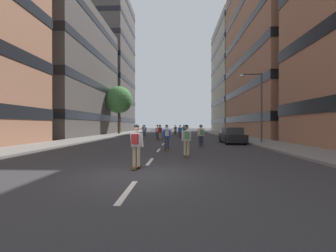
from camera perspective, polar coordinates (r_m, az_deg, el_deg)
The scene contains 25 objects.
ground_plane at distance 35.87m, azimuth 0.26°, elevation -2.54°, with size 166.48×166.48×0.00m, color #333335.
sidewalk_left at distance 40.80m, azimuth -13.17°, elevation -2.11°, with size 3.74×76.30×0.14m, color gray.
sidewalk_right at distance 40.17m, azimuth 14.27°, elevation -2.15°, with size 3.74×76.30×0.14m, color gray.
lane_markings at distance 36.13m, azimuth 0.27°, elevation -2.52°, with size 0.16×62.20×0.01m.
building_left_mid at distance 43.81m, azimuth -27.44°, elevation 11.26°, with size 17.26×23.21×20.09m.
building_left_far at distance 65.81m, azimuth -17.18°, elevation 14.15°, with size 17.26×17.87×34.94m.
building_right_mid at distance 43.46m, azimuth 29.04°, elevation 16.36°, with size 17.26×23.47×27.48m.
building_right_far at distance 64.23m, azimuth 19.66°, elevation 11.22°, with size 17.26×19.91×27.79m.
parked_car_near at distance 22.91m, azimuth 15.51°, elevation -2.39°, with size 1.82×4.40×1.52m.
street_tree_near at distance 44.21m, azimuth -12.02°, elevation 6.33°, with size 5.01×5.01×8.81m.
streetlamp_right at distance 23.48m, azimuth 21.19°, elevation 6.06°, with size 2.13×0.30×6.50m.
skater_0 at distance 26.68m, azimuth -2.62°, elevation -1.33°, with size 0.56×0.92×1.78m.
skater_1 at distance 22.05m, azimuth 7.99°, elevation -1.67°, with size 0.54×0.91×1.78m.
skater_2 at distance 46.33m, azimuth -6.12°, elevation -0.65°, with size 0.54×0.91×1.78m.
skater_3 at distance 45.35m, azimuth 3.84°, elevation -0.67°, with size 0.54×0.91×1.78m.
skater_4 at distance 12.85m, azimuth 4.61°, elevation -3.06°, with size 0.54×0.91×1.78m.
skater_5 at distance 9.37m, azimuth -7.82°, elevation -4.30°, with size 0.56×0.92×1.78m.
skater_6 at distance 38.08m, azimuth 4.10°, elevation -0.85°, with size 0.56×0.92×1.78m.
skater_7 at distance 28.22m, azimuth -1.95°, elevation -1.24°, with size 0.55×0.92×1.78m.
skater_8 at distance 41.42m, azimuth 1.84°, elevation -0.76°, with size 0.57×0.92×1.78m.
skater_9 at distance 30.95m, azimuth 2.97°, elevation -1.17°, with size 0.53×0.90×1.78m.
skater_10 at distance 33.75m, azimuth -5.78°, elevation -1.00°, with size 0.55×0.91×1.78m.
skater_11 at distance 35.21m, azimuth -2.12°, elevation -0.94°, with size 0.54×0.91×1.78m.
skater_12 at distance 15.99m, azimuth -0.30°, elevation -2.40°, with size 0.56×0.92×1.78m.
skater_13 at distance 18.29m, azimuth 8.20°, elevation -2.07°, with size 0.54×0.91×1.78m.
Camera 1 is at (1.33, -8.06, 1.76)m, focal length 24.76 mm.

